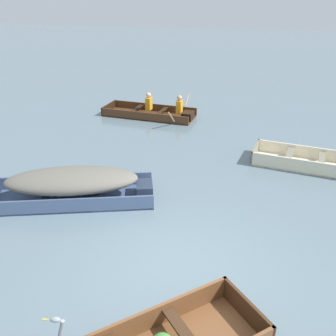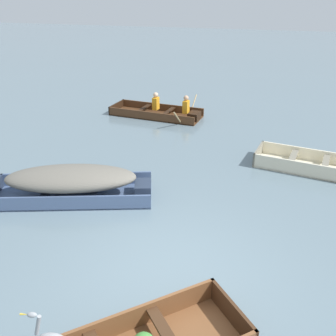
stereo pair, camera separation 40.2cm
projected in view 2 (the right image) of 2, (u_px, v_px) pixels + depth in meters
ground_plane at (173, 277)px, 6.15m from camera, size 80.00×80.00×0.00m
skiff_cream_near_moored at (314, 165)px, 9.68m from camera, size 2.82×1.46×0.38m
skiff_slate_blue_mid_moored at (72, 181)px, 8.29m from camera, size 3.72×2.18×0.73m
rowboat_dark_varnish_with_crew at (161, 112)px, 13.66m from camera, size 3.42×2.39×0.88m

